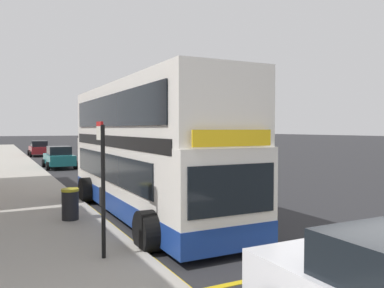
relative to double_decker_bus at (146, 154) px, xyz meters
name	(u,v)px	position (x,y,z in m)	size (l,w,h in m)	color
ground_plane	(79,160)	(2.46, 24.48, -2.06)	(260.00, 260.00, 0.00)	#28282B
double_decker_bus	(146,154)	(0.00, 0.00, 0.00)	(3.22, 10.85, 4.40)	white
bus_bay_markings	(141,212)	(-0.01, 0.43, -2.06)	(3.07, 13.79, 0.01)	gold
bus_stop_sign	(102,179)	(-2.51, -4.14, -0.23)	(0.09, 0.51, 2.94)	black
parked_car_teal_across	(59,157)	(-0.33, 17.50, -1.26)	(2.09, 4.20, 1.62)	#196066
parked_car_maroon_far	(39,149)	(-0.33, 31.67, -1.26)	(2.09, 4.20, 1.62)	maroon
parked_car_maroon_behind	(198,161)	(7.22, 9.82, -1.26)	(2.09, 4.20, 1.62)	maroon
litter_bin	(70,204)	(-2.53, -0.24, -1.44)	(0.53, 0.53, 0.95)	black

